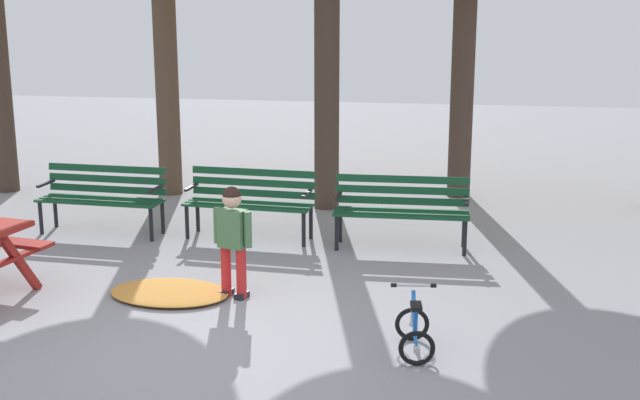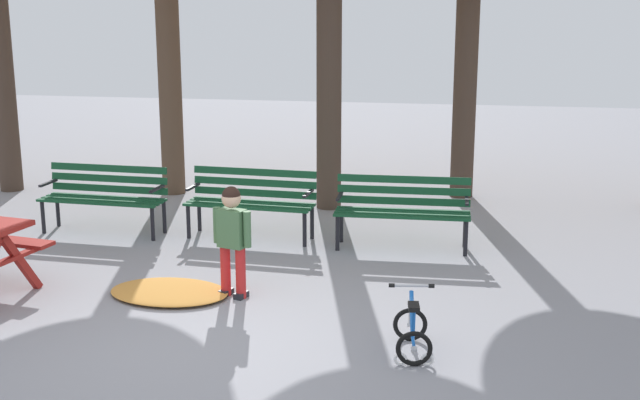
{
  "view_description": "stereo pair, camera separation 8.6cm",
  "coord_description": "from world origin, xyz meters",
  "px_view_note": "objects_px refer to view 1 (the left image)",
  "views": [
    {
      "loc": [
        2.25,
        -6.36,
        2.89
      ],
      "look_at": [
        0.77,
        2.09,
        0.85
      ],
      "focal_mm": 47.02,
      "sensor_mm": 36.0,
      "label": 1
    },
    {
      "loc": [
        2.34,
        -6.34,
        2.89
      ],
      "look_at": [
        0.77,
        2.09,
        0.85
      ],
      "focal_mm": 47.02,
      "sensor_mm": 36.0,
      "label": 2
    }
  ],
  "objects_px": {
    "child_standing": "(233,232)",
    "kids_bicycle": "(415,330)",
    "park_bench_far_left": "(103,193)",
    "park_bench_left": "(250,197)",
    "park_bench_right": "(402,206)"
  },
  "relations": [
    {
      "from": "child_standing",
      "to": "kids_bicycle",
      "type": "bearing_deg",
      "value": -29.73
    },
    {
      "from": "park_bench_left",
      "to": "kids_bicycle",
      "type": "bearing_deg",
      "value": -55.05
    },
    {
      "from": "park_bench_right",
      "to": "park_bench_far_left",
      "type": "bearing_deg",
      "value": 179.97
    },
    {
      "from": "park_bench_far_left",
      "to": "kids_bicycle",
      "type": "bearing_deg",
      "value": -36.88
    },
    {
      "from": "park_bench_left",
      "to": "park_bench_right",
      "type": "height_order",
      "value": "same"
    },
    {
      "from": "park_bench_far_left",
      "to": "child_standing",
      "type": "relative_size",
      "value": 1.43
    },
    {
      "from": "park_bench_right",
      "to": "child_standing",
      "type": "bearing_deg",
      "value": -126.34
    },
    {
      "from": "child_standing",
      "to": "kids_bicycle",
      "type": "xyz_separation_m",
      "value": [
        1.87,
        -1.07,
        -0.47
      ]
    },
    {
      "from": "park_bench_right",
      "to": "child_standing",
      "type": "distance_m",
      "value": 2.55
    },
    {
      "from": "park_bench_right",
      "to": "park_bench_left",
      "type": "bearing_deg",
      "value": 176.72
    },
    {
      "from": "park_bench_left",
      "to": "child_standing",
      "type": "relative_size",
      "value": 1.43
    },
    {
      "from": "park_bench_far_left",
      "to": "park_bench_left",
      "type": "distance_m",
      "value": 1.9
    },
    {
      "from": "park_bench_far_left",
      "to": "park_bench_left",
      "type": "relative_size",
      "value": 1.0
    },
    {
      "from": "park_bench_far_left",
      "to": "child_standing",
      "type": "xyz_separation_m",
      "value": [
        2.29,
        -2.05,
        0.16
      ]
    },
    {
      "from": "park_bench_left",
      "to": "park_bench_right",
      "type": "distance_m",
      "value": 1.89
    }
  ]
}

